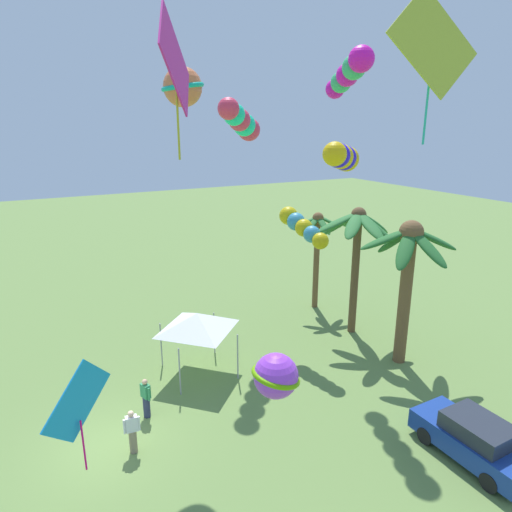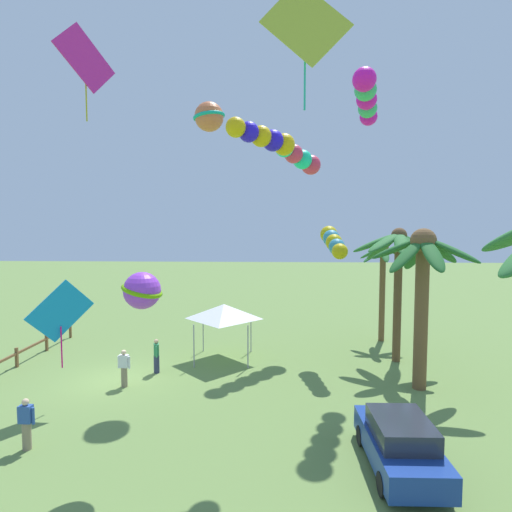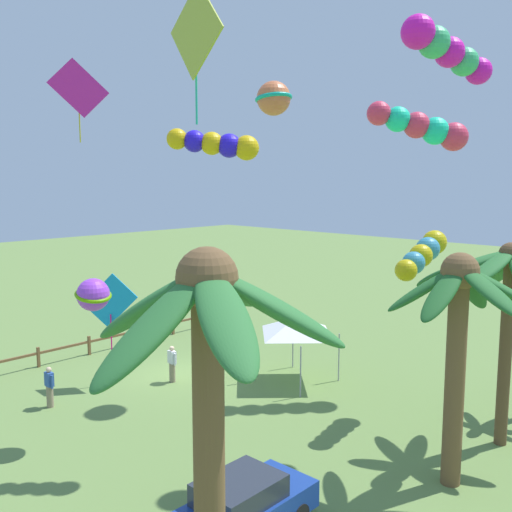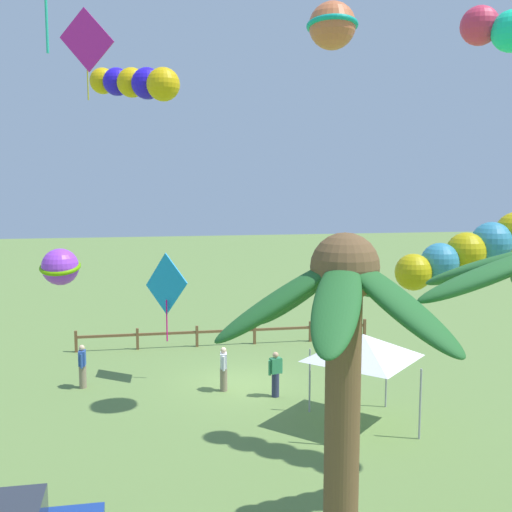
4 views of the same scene
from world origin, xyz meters
name	(u,v)px [view 4 (image 4 of 4)]	position (x,y,z in m)	size (l,w,h in m)	color
ground_plane	(241,383)	(0.00, 0.00, 0.00)	(120.00, 120.00, 0.00)	olive
palm_tree_1	(344,348)	(0.37, 13.12, 4.94)	(3.95, 4.14, 6.72)	brown
rail_fence	(226,333)	(-0.12, -5.38, 0.59)	(13.26, 0.12, 0.95)	brown
spectator_0	(275,374)	(-0.97, 1.58, 0.81)	(0.53, 0.34, 1.59)	#2D3351
spectator_1	(82,366)	(5.70, -0.51, 0.81)	(0.26, 0.55, 1.59)	gray
spectator_2	(224,369)	(0.73, 0.68, 0.81)	(0.27, 0.55, 1.59)	gray
festival_tent	(363,346)	(-3.06, 4.48, 2.47)	(2.86, 2.86, 2.85)	#9E9EA3
kite_ball_0	(60,267)	(5.83, 3.19, 4.94)	(1.35, 1.35, 1.08)	#9E3CE0
kite_tube_1	(136,83)	(3.49, 6.67, 9.76)	(2.14, 2.26, 0.97)	gold
kite_ball_2	(332,26)	(-2.11, 3.95, 11.91)	(1.67, 1.67, 1.37)	#D66C3E
kite_diamond_3	(87,41)	(5.03, 1.35, 11.77)	(1.75, 1.16, 2.87)	#C7218C
kite_tube_6	(473,250)	(-3.44, 10.00, 6.03)	(3.25, 1.04, 1.59)	gold
kite_diamond_8	(166,285)	(2.64, -0.96, 3.59)	(1.48, 1.97, 3.36)	#138CDC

